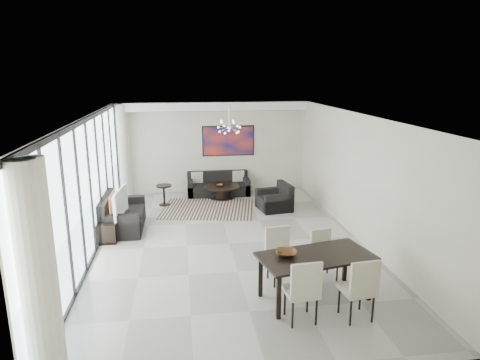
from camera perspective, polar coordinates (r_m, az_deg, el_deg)
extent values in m
cube|color=#A8A39B|center=(9.87, -1.44, -8.39)|extent=(6.00, 9.00, 0.02)
cube|color=white|center=(9.16, -1.55, 8.48)|extent=(6.00, 9.00, 0.02)
cube|color=beige|center=(13.79, -3.64, 4.37)|extent=(6.00, 0.02, 2.90)
cube|color=beige|center=(5.24, 4.29, -12.58)|extent=(6.00, 0.02, 2.90)
cube|color=beige|center=(10.18, 15.47, 0.32)|extent=(0.02, 9.00, 2.90)
cube|color=silver|center=(9.56, -19.54, -0.89)|extent=(0.01, 8.95, 2.85)
cube|color=black|center=(9.30, -20.01, 7.48)|extent=(0.04, 8.95, 0.10)
cube|color=black|center=(9.99, -18.63, -8.76)|extent=(0.04, 8.95, 0.06)
cube|color=black|center=(5.90, -26.66, -10.98)|extent=(0.04, 0.05, 2.88)
cube|color=black|center=(6.77, -24.05, -7.46)|extent=(0.04, 0.05, 2.88)
cube|color=black|center=(7.68, -22.08, -4.74)|extent=(0.04, 0.05, 2.88)
cube|color=black|center=(8.61, -20.54, -2.60)|extent=(0.04, 0.05, 2.88)
cube|color=black|center=(9.55, -19.31, -0.88)|extent=(0.04, 0.05, 2.88)
cube|color=black|center=(10.50, -18.29, 0.53)|extent=(0.04, 0.05, 2.88)
cube|color=black|center=(11.46, -17.45, 1.71)|extent=(0.04, 0.05, 2.88)
cube|color=black|center=(12.43, -16.74, 2.70)|extent=(0.04, 0.05, 2.88)
cube|color=black|center=(13.40, -16.13, 3.55)|extent=(0.04, 0.05, 2.88)
cylinder|color=white|center=(5.72, -25.78, -11.64)|extent=(0.36, 0.36, 2.85)
cylinder|color=white|center=(13.53, -15.46, 3.69)|extent=(0.36, 0.36, 2.85)
cube|color=white|center=(13.43, -3.67, 9.79)|extent=(5.98, 0.40, 0.26)
cube|color=red|center=(13.78, -1.57, 5.23)|extent=(1.68, 0.04, 0.98)
cylinder|color=silver|center=(11.69, -1.48, 8.43)|extent=(0.02, 0.02, 0.55)
sphere|color=silver|center=(11.72, -1.47, 7.09)|extent=(0.12, 0.12, 0.12)
cube|color=black|center=(12.28, -4.28, -3.83)|extent=(2.87, 2.40, 0.01)
cylinder|color=black|center=(13.21, -2.45, -0.88)|extent=(1.11, 1.11, 0.04)
cylinder|color=black|center=(13.26, -2.45, -1.68)|extent=(0.49, 0.49, 0.34)
cylinder|color=black|center=(13.30, -2.44, -2.32)|extent=(0.77, 0.77, 0.03)
imported|color=brown|center=(13.13, -2.76, -0.73)|extent=(0.25, 0.25, 0.07)
cube|color=black|center=(13.62, -2.88, -1.23)|extent=(1.95, 0.80, 0.35)
cube|color=black|center=(13.84, -3.02, 0.53)|extent=(1.95, 0.16, 0.35)
cube|color=black|center=(13.55, -6.66, -1.04)|extent=(0.16, 0.80, 0.51)
cube|color=black|center=(13.70, 0.84, -0.78)|extent=(0.16, 0.80, 0.51)
cube|color=black|center=(11.07, -15.27, -5.23)|extent=(0.96, 1.70, 0.43)
cube|color=black|center=(11.00, -17.40, -3.18)|extent=(0.19, 1.70, 0.43)
cube|color=black|center=(10.33, -15.81, -6.12)|extent=(0.96, 0.19, 0.62)
cube|color=black|center=(11.75, -14.87, -3.57)|extent=(0.96, 0.19, 0.62)
cube|color=black|center=(12.19, 4.56, -3.09)|extent=(0.98, 1.02, 0.37)
cube|color=black|center=(12.21, 6.06, -1.26)|extent=(0.32, 0.90, 0.37)
cube|color=black|center=(12.48, 3.95, -2.25)|extent=(0.86, 0.31, 0.54)
cube|color=black|center=(11.85, 5.23, -3.19)|extent=(0.86, 0.31, 0.54)
cylinder|color=black|center=(12.62, -10.15, -0.77)|extent=(0.44, 0.44, 0.04)
cylinder|color=black|center=(12.70, -10.09, -2.08)|extent=(0.06, 0.06, 0.55)
cylinder|color=black|center=(12.78, -10.04, -3.24)|extent=(0.31, 0.31, 0.03)
cube|color=black|center=(10.82, -16.84, -5.68)|extent=(0.42, 1.50, 0.47)
imported|color=gray|center=(10.59, -16.23, -2.88)|extent=(0.28, 1.13, 0.65)
cube|color=black|center=(7.46, 10.08, -9.98)|extent=(2.08, 1.33, 0.04)
cube|color=black|center=(6.98, 5.18, -15.26)|extent=(0.07, 0.07, 0.76)
cube|color=black|center=(7.58, 2.75, -12.68)|extent=(0.07, 0.07, 0.76)
cube|color=black|center=(7.78, 16.94, -12.58)|extent=(0.07, 0.07, 0.76)
cube|color=black|center=(8.33, 13.86, -10.53)|extent=(0.07, 0.07, 0.76)
cube|color=beige|center=(6.93, 8.11, -14.52)|extent=(0.52, 0.52, 0.06)
cube|color=beige|center=(6.63, 8.85, -13.27)|extent=(0.49, 0.09, 0.60)
cylinder|color=black|center=(7.16, 5.99, -15.84)|extent=(0.04, 0.04, 0.46)
cylinder|color=black|center=(6.97, 10.14, -16.91)|extent=(0.04, 0.04, 0.46)
cube|color=beige|center=(7.17, 15.30, -13.92)|extent=(0.54, 0.54, 0.06)
cube|color=beige|center=(6.89, 16.33, -12.66)|extent=(0.49, 0.11, 0.59)
cylinder|color=black|center=(7.35, 13.07, -15.32)|extent=(0.04, 0.04, 0.45)
cylinder|color=black|center=(7.24, 17.29, -16.11)|extent=(0.04, 0.04, 0.45)
cube|color=beige|center=(8.05, 5.47, -10.36)|extent=(0.53, 0.53, 0.06)
cube|color=beige|center=(8.12, 4.99, -8.09)|extent=(0.47, 0.11, 0.57)
cylinder|color=black|center=(8.07, 7.15, -12.31)|extent=(0.04, 0.04, 0.44)
cylinder|color=black|center=(8.25, 3.75, -11.59)|extent=(0.04, 0.04, 0.44)
cube|color=beige|center=(8.30, 11.30, -10.10)|extent=(0.51, 0.51, 0.06)
cube|color=beige|center=(8.35, 10.70, -8.11)|extent=(0.43, 0.14, 0.52)
cylinder|color=black|center=(8.36, 12.83, -11.74)|extent=(0.04, 0.04, 0.40)
cylinder|color=black|center=(8.45, 9.63, -11.28)|extent=(0.04, 0.04, 0.40)
imported|color=brown|center=(7.34, 6.19, -9.69)|extent=(0.43, 0.43, 0.09)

